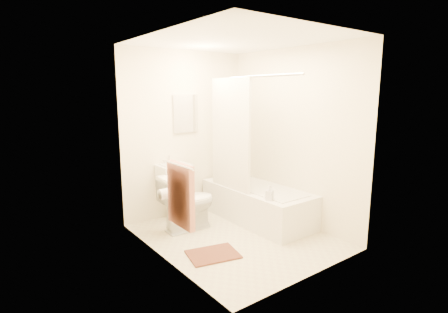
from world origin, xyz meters
TOP-DOWN VIEW (x-y plane):
  - floor at (0.00, 0.00)m, footprint 2.40×2.40m
  - ceiling at (0.00, 0.00)m, footprint 2.40×2.40m
  - wall_back at (0.00, 1.20)m, footprint 2.00×0.02m
  - wall_left at (-1.00, 0.00)m, footprint 0.02×2.40m
  - wall_right at (1.00, 0.00)m, footprint 0.02×2.40m
  - mirror at (0.00, 1.18)m, footprint 0.40×0.03m
  - curtain_rod at (0.30, 0.10)m, footprint 0.03×1.70m
  - shower_curtain at (0.30, 0.50)m, footprint 0.04×0.80m
  - towel_bar at (-0.96, -0.25)m, footprint 0.02×0.60m
  - towel at (-0.93, -0.25)m, footprint 0.06×0.45m
  - toilet_paper at (-0.93, 0.12)m, footprint 0.11×0.12m
  - toilet at (-0.35, 0.59)m, footprint 0.76×0.44m
  - sink at (-0.30, 1.06)m, footprint 0.45×0.36m
  - bathtub at (0.63, 0.30)m, footprint 0.74×1.69m
  - bath_mat at (-0.53, -0.24)m, footprint 0.64×0.53m
  - soap_bottle at (0.36, -0.23)m, footprint 0.11×0.11m
  - scrub_brush at (0.63, 0.92)m, footprint 0.07×0.21m

SIDE VIEW (x-z plane):
  - floor at x=0.00m, z-range 0.00..0.00m
  - bath_mat at x=-0.53m, z-range 0.00..0.02m
  - bathtub at x=0.63m, z-range 0.00..0.48m
  - toilet at x=-0.35m, z-range 0.00..0.73m
  - sink at x=-0.30m, z-range 0.00..0.87m
  - scrub_brush at x=0.63m, z-range 0.47..0.52m
  - soap_bottle at x=0.36m, z-range 0.48..0.66m
  - toilet_paper at x=-0.93m, z-range 0.64..0.76m
  - towel at x=-0.93m, z-range 0.45..1.11m
  - towel_bar at x=-0.96m, z-range 1.09..1.11m
  - wall_back at x=0.00m, z-range 0.00..2.40m
  - wall_left at x=-1.00m, z-range 0.00..2.40m
  - wall_right at x=1.00m, z-range 0.00..2.40m
  - shower_curtain at x=0.30m, z-range 0.44..2.00m
  - mirror at x=0.00m, z-range 1.23..1.77m
  - curtain_rod at x=0.30m, z-range 1.98..2.02m
  - ceiling at x=0.00m, z-range 2.40..2.40m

